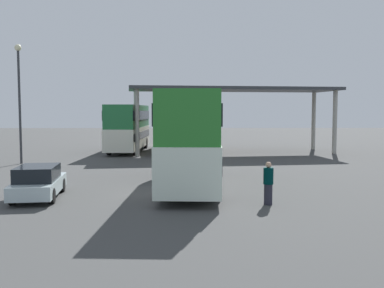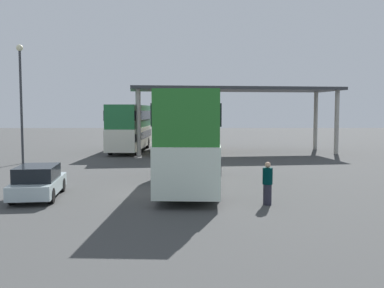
{
  "view_description": "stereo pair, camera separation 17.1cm",
  "coord_description": "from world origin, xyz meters",
  "px_view_note": "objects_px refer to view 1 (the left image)",
  "views": [
    {
      "loc": [
        0.95,
        -18.74,
        3.62
      ],
      "look_at": [
        1.29,
        2.12,
        2.0
      ],
      "focal_mm": 41.12,
      "sensor_mm": 36.0,
      "label": 1
    },
    {
      "loc": [
        1.12,
        -18.74,
        3.62
      ],
      "look_at": [
        1.29,
        2.12,
        2.0
      ],
      "focal_mm": 41.12,
      "sensor_mm": 36.0,
      "label": 2
    }
  ],
  "objects_px": {
    "double_decker_main": "(192,136)",
    "double_decker_mid_row": "(176,126)",
    "lamppost_tall": "(19,89)",
    "parked_hatchback": "(38,182)",
    "double_decker_near_canopy": "(129,126)",
    "pedestrian_waiting": "(268,183)"
  },
  "relations": [
    {
      "from": "double_decker_main",
      "to": "double_decker_mid_row",
      "type": "distance_m",
      "value": 17.45
    },
    {
      "from": "lamppost_tall",
      "to": "double_decker_main",
      "type": "bearing_deg",
      "value": -37.72
    },
    {
      "from": "parked_hatchback",
      "to": "double_decker_near_canopy",
      "type": "bearing_deg",
      "value": -9.75
    },
    {
      "from": "double_decker_main",
      "to": "double_decker_near_canopy",
      "type": "bearing_deg",
      "value": 19.55
    },
    {
      "from": "double_decker_main",
      "to": "double_decker_near_canopy",
      "type": "xyz_separation_m",
      "value": [
        -5.26,
        17.6,
        -0.18
      ]
    },
    {
      "from": "double_decker_mid_row",
      "to": "lamppost_tall",
      "type": "bearing_deg",
      "value": 122.43
    },
    {
      "from": "double_decker_near_canopy",
      "to": "pedestrian_waiting",
      "type": "bearing_deg",
      "value": -157.36
    },
    {
      "from": "parked_hatchback",
      "to": "pedestrian_waiting",
      "type": "distance_m",
      "value": 9.31
    },
    {
      "from": "double_decker_main",
      "to": "pedestrian_waiting",
      "type": "xyz_separation_m",
      "value": [
        2.84,
        -4.33,
        -1.58
      ]
    },
    {
      "from": "parked_hatchback",
      "to": "lamppost_tall",
      "type": "relative_size",
      "value": 0.53
    },
    {
      "from": "lamppost_tall",
      "to": "pedestrian_waiting",
      "type": "distance_m",
      "value": 19.83
    },
    {
      "from": "parked_hatchback",
      "to": "pedestrian_waiting",
      "type": "height_order",
      "value": "pedestrian_waiting"
    },
    {
      "from": "parked_hatchback",
      "to": "double_decker_mid_row",
      "type": "bearing_deg",
      "value": -21.24
    },
    {
      "from": "lamppost_tall",
      "to": "pedestrian_waiting",
      "type": "bearing_deg",
      "value": -42.71
    },
    {
      "from": "double_decker_near_canopy",
      "to": "lamppost_tall",
      "type": "distance_m",
      "value": 11.07
    },
    {
      "from": "double_decker_near_canopy",
      "to": "lamppost_tall",
      "type": "height_order",
      "value": "lamppost_tall"
    },
    {
      "from": "parked_hatchback",
      "to": "double_decker_near_canopy",
      "type": "distance_m",
      "value": 20.62
    },
    {
      "from": "double_decker_near_canopy",
      "to": "double_decker_mid_row",
      "type": "xyz_separation_m",
      "value": [
        4.18,
        -0.18,
        -0.02
      ]
    },
    {
      "from": "double_decker_mid_row",
      "to": "double_decker_main",
      "type": "bearing_deg",
      "value": 176.19
    },
    {
      "from": "parked_hatchback",
      "to": "pedestrian_waiting",
      "type": "relative_size",
      "value": 2.54
    },
    {
      "from": "double_decker_main",
      "to": "double_decker_near_canopy",
      "type": "distance_m",
      "value": 18.37
    },
    {
      "from": "lamppost_tall",
      "to": "pedestrian_waiting",
      "type": "relative_size",
      "value": 4.83
    }
  ]
}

